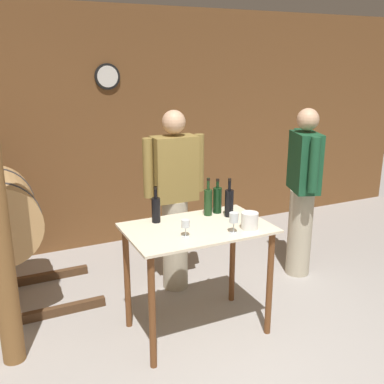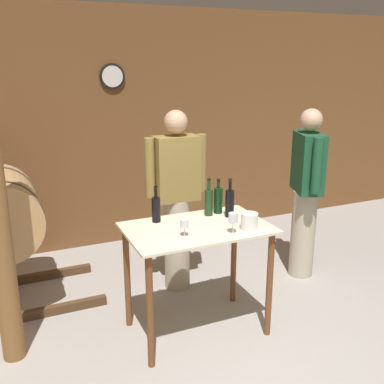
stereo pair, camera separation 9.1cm
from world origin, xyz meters
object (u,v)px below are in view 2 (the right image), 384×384
object	(u,v)px
wine_bottle_center	(218,200)
wine_glass_near_center	(233,219)
wine_bottle_far_left	(156,209)
person_host	(177,198)
wine_bottle_left	(209,201)
wine_glass_near_left	(184,224)
ice_bucket	(249,221)
person_visitor_with_scarf	(306,191)
wine_bottle_right	(230,202)

from	to	relation	value
wine_bottle_center	wine_glass_near_center	bearing A→B (deg)	-103.67
wine_bottle_far_left	wine_glass_near_center	world-z (taller)	wine_bottle_far_left
wine_glass_near_center	person_host	size ratio (longest dim) A/B	0.09
wine_glass_near_center	wine_bottle_left	bearing A→B (deg)	88.25
wine_glass_near_left	person_host	xyz separation A→B (m)	(0.29, 0.89, -0.09)
wine_bottle_far_left	ice_bucket	distance (m)	0.73
wine_bottle_left	ice_bucket	size ratio (longest dim) A/B	2.44
ice_bucket	person_host	distance (m)	0.98
wine_bottle_left	person_visitor_with_scarf	world-z (taller)	person_visitor_with_scarf
wine_bottle_far_left	wine_glass_near_center	size ratio (longest dim) A/B	1.83
wine_bottle_far_left	wine_bottle_center	distance (m)	0.54
wine_glass_near_left	wine_bottle_center	bearing A→B (deg)	38.90
ice_bucket	wine_bottle_center	bearing A→B (deg)	95.27
wine_glass_near_center	person_host	world-z (taller)	person_host
wine_bottle_far_left	person_host	world-z (taller)	person_host
wine_bottle_center	wine_glass_near_center	world-z (taller)	wine_bottle_center
wine_bottle_right	wine_glass_near_left	world-z (taller)	wine_bottle_right
wine_bottle_center	wine_bottle_right	size ratio (longest dim) A/B	0.91
wine_bottle_far_left	wine_bottle_right	distance (m)	0.60
wine_glass_near_left	ice_bucket	world-z (taller)	same
wine_bottle_left	wine_glass_near_left	distance (m)	0.50
ice_bucket	person_host	world-z (taller)	person_host
wine_bottle_center	wine_bottle_right	bearing A→B (deg)	-70.73
wine_bottle_left	wine_glass_near_center	size ratio (longest dim) A/B	1.99
wine_bottle_left	wine_glass_near_left	bearing A→B (deg)	-136.09
wine_bottle_right	wine_bottle_left	bearing A→B (deg)	144.91
wine_bottle_far_left	ice_bucket	bearing A→B (deg)	-37.00
wine_bottle_left	wine_bottle_center	distance (m)	0.10
ice_bucket	person_host	xyz separation A→B (m)	(-0.20, 0.95, -0.06)
wine_bottle_left	person_visitor_with_scarf	distance (m)	1.22
wine_glass_near_center	person_visitor_with_scarf	xyz separation A→B (m)	(1.20, 0.70, -0.12)
wine_bottle_left	wine_bottle_right	distance (m)	0.17
wine_bottle_left	ice_bucket	xyz separation A→B (m)	(0.14, -0.41, -0.05)
person_host	ice_bucket	bearing A→B (deg)	-77.92
wine_bottle_far_left	wine_glass_near_left	world-z (taller)	wine_bottle_far_left
wine_bottle_right	wine_glass_near_center	xyz separation A→B (m)	(-0.15, -0.34, -0.01)
wine_bottle_right	ice_bucket	bearing A→B (deg)	-90.39
wine_bottle_left	wine_bottle_center	xyz separation A→B (m)	(0.10, 0.02, -0.00)
person_host	wine_bottle_right	bearing A→B (deg)	-72.11
wine_bottle_far_left	ice_bucket	world-z (taller)	wine_bottle_far_left
wine_glass_near_left	person_host	distance (m)	0.94
wine_bottle_left	wine_bottle_right	world-z (taller)	wine_bottle_right
wine_bottle_left	person_visitor_with_scarf	xyz separation A→B (m)	(1.19, 0.27, -0.12)
wine_bottle_far_left	wine_glass_near_center	xyz separation A→B (m)	(0.43, -0.46, 0.01)
wine_bottle_right	wine_glass_near_left	xyz separation A→B (m)	(-0.50, -0.25, -0.03)
wine_bottle_right	wine_glass_near_center	size ratio (longest dim) A/B	2.02
wine_glass_near_left	ice_bucket	distance (m)	0.50
wine_bottle_left	wine_glass_near_center	distance (m)	0.43
wine_bottle_left	person_host	xyz separation A→B (m)	(-0.07, 0.54, -0.11)
wine_glass_near_left	wine_glass_near_center	distance (m)	0.36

